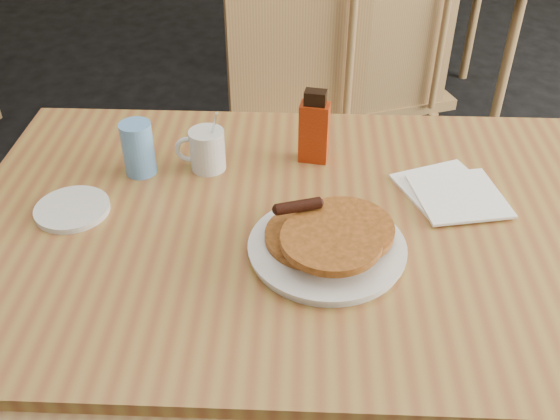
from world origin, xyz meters
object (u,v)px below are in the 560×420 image
object	(u,v)px
pancake_plate	(328,242)
blue_tumbler	(138,148)
chair_main_far	(297,114)
main_table	(293,235)
chair_neighbor_near	(395,78)
coffee_mug	(206,149)
syrup_bottle	(314,129)

from	to	relation	value
pancake_plate	blue_tumbler	bearing A→B (deg)	148.23
blue_tumbler	chair_main_far	bearing A→B (deg)	61.46
main_table	chair_main_far	distance (m)	0.75
main_table	chair_main_far	bearing A→B (deg)	90.63
chair_neighbor_near	chair_main_far	bearing A→B (deg)	-147.71
pancake_plate	coffee_mug	bearing A→B (deg)	133.72
coffee_mug	blue_tumbler	distance (m)	0.14
pancake_plate	blue_tumbler	world-z (taller)	blue_tumbler
syrup_bottle	chair_neighbor_near	bearing A→B (deg)	81.60
main_table	syrup_bottle	bearing A→B (deg)	80.20
main_table	syrup_bottle	world-z (taller)	syrup_bottle
chair_main_far	pancake_plate	distance (m)	0.86
chair_main_far	chair_neighbor_near	world-z (taller)	chair_main_far
coffee_mug	syrup_bottle	world-z (taller)	syrup_bottle
chair_main_far	pancake_plate	xyz separation A→B (m)	(0.07, -0.84, 0.19)
blue_tumbler	main_table	bearing A→B (deg)	-24.70
main_table	blue_tumbler	bearing A→B (deg)	155.30
syrup_bottle	blue_tumbler	size ratio (longest dim) A/B	1.42
chair_main_far	blue_tumbler	size ratio (longest dim) A/B	8.30
chair_main_far	chair_neighbor_near	distance (m)	0.59
syrup_bottle	main_table	bearing A→B (deg)	-90.99
pancake_plate	syrup_bottle	size ratio (longest dim) A/B	1.73
pancake_plate	syrup_bottle	bearing A→B (deg)	94.99
main_table	coffee_mug	world-z (taller)	coffee_mug
main_table	chair_main_far	world-z (taller)	chair_main_far
chair_main_far	chair_neighbor_near	bearing A→B (deg)	36.75
chair_main_far	blue_tumbler	bearing A→B (deg)	-134.66
chair_main_far	blue_tumbler	xyz separation A→B (m)	(-0.32, -0.59, 0.23)
main_table	chair_main_far	xyz separation A→B (m)	(-0.01, 0.74, -0.13)
main_table	blue_tumbler	world-z (taller)	blue_tumbler
pancake_plate	syrup_bottle	world-z (taller)	syrup_bottle
main_table	coffee_mug	distance (m)	0.27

